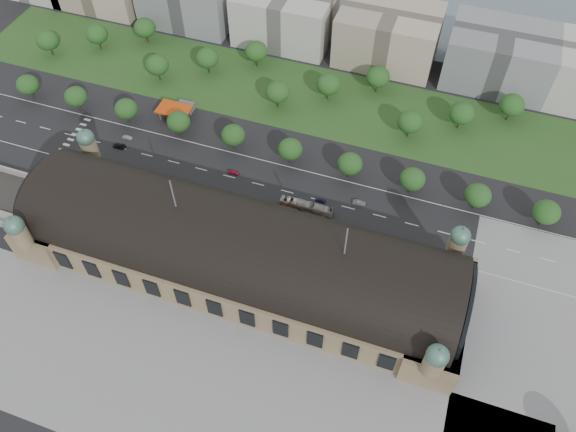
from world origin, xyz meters
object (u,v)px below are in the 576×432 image
(traffic_car_5, at_px, (359,203))
(bus_mid, at_px, (315,209))
(parked_car_1, at_px, (79,168))
(traffic_car_3, at_px, (234,172))
(traffic_car_2, at_px, (119,146))
(parked_car_0, at_px, (98,167))
(parked_car_4, at_px, (126,183))
(parked_car_6, at_px, (152,188))
(petrol_station, at_px, (180,108))
(parked_car_2, at_px, (133,177))
(parked_car_3, at_px, (182,196))
(bus_east, at_px, (298,204))
(bus_west, at_px, (280,211))
(traffic_car_1, at_px, (127,137))
(traffic_car_4, at_px, (320,200))
(parked_car_5, at_px, (139,179))

(traffic_car_5, bearing_deg, bus_mid, 116.96)
(parked_car_1, bearing_deg, traffic_car_3, 75.12)
(traffic_car_2, bearing_deg, parked_car_0, -11.13)
(parked_car_4, relative_size, parked_car_6, 0.95)
(petrol_station, relative_size, parked_car_6, 3.17)
(parked_car_2, distance_m, bus_mid, 72.31)
(parked_car_3, distance_m, bus_east, 43.73)
(parked_car_6, bearing_deg, petrol_station, 167.02)
(bus_west, height_order, bus_mid, bus_mid)
(parked_car_2, relative_size, parked_car_4, 1.08)
(traffic_car_1, distance_m, traffic_car_2, 5.60)
(traffic_car_1, bearing_deg, parked_car_6, -136.56)
(parked_car_2, bearing_deg, parked_car_1, -103.84)
(traffic_car_2, distance_m, traffic_car_4, 86.01)
(bus_mid, relative_size, bus_east, 0.98)
(traffic_car_3, distance_m, parked_car_5, 36.52)
(traffic_car_1, height_order, traffic_car_2, traffic_car_2)
(traffic_car_1, xyz_separation_m, traffic_car_2, (-0.68, -5.56, 0.04))
(parked_car_0, xyz_separation_m, parked_car_2, (15.37, 0.00, -0.08))
(traffic_car_4, bearing_deg, parked_car_1, -78.05)
(traffic_car_1, bearing_deg, parked_car_4, -154.69)
(petrol_station, height_order, parked_car_3, petrol_station)
(bus_west, relative_size, bus_east, 0.95)
(parked_car_3, bearing_deg, traffic_car_2, -143.74)
(traffic_car_2, distance_m, bus_west, 74.51)
(parked_car_3, xyz_separation_m, bus_east, (42.66, 9.52, 1.08))
(traffic_car_5, height_order, bus_mid, bus_mid)
(bus_east, bearing_deg, parked_car_0, 94.11)
(parked_car_2, height_order, bus_east, bus_east)
(traffic_car_2, xyz_separation_m, parked_car_0, (-1.63, -13.33, 0.02))
(traffic_car_1, height_order, traffic_car_4, traffic_car_4)
(parked_car_2, height_order, parked_car_4, parked_car_4)
(parked_car_5, bearing_deg, traffic_car_2, -152.05)
(parked_car_6, xyz_separation_m, bus_east, (55.58, 9.45, 1.22))
(bus_west, bearing_deg, bus_east, -47.84)
(parked_car_6, xyz_separation_m, bus_west, (50.37, 4.45, 1.13))
(parked_car_5, height_order, bus_mid, bus_mid)
(bus_west, xyz_separation_m, bus_mid, (12.07, 5.00, 0.05))
(parked_car_0, bearing_deg, traffic_car_2, 151.76)
(traffic_car_2, distance_m, bus_mid, 85.94)
(parked_car_0, distance_m, parked_car_3, 37.89)
(traffic_car_1, relative_size, parked_car_6, 0.93)
(traffic_car_1, bearing_deg, traffic_car_4, -97.41)
(traffic_car_5, bearing_deg, parked_car_2, 95.52)
(parked_car_0, height_order, bus_east, bus_east)
(petrol_station, bearing_deg, parked_car_1, -118.75)
(traffic_car_4, xyz_separation_m, parked_car_5, (-69.47, -12.58, 0.13))
(parked_car_4, bearing_deg, parked_car_2, 127.85)
(traffic_car_4, bearing_deg, bus_mid, -0.33)
(traffic_car_2, relative_size, parked_car_6, 1.17)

